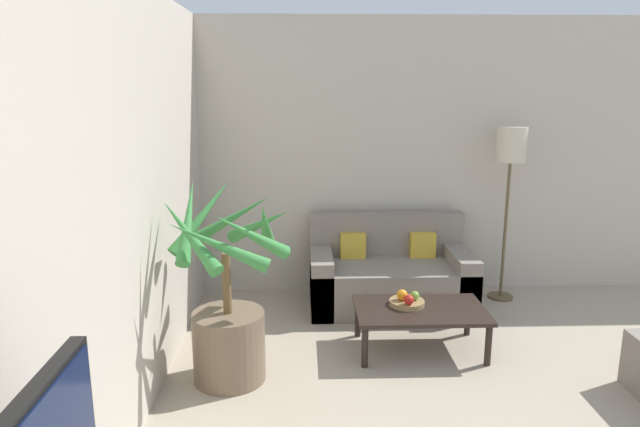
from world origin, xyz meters
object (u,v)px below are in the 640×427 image
Objects in this scene: potted_palm at (228,313)px; floor_lamp at (511,156)px; coffee_table at (420,313)px; orange_fruit at (402,295)px; apple_red at (409,300)px; fruit_bowl at (407,303)px; sofa_loveseat at (389,276)px; apple_green at (415,296)px.

potted_palm is 0.86× the size of floor_lamp.
coffee_table is 11.69× the size of orange_fruit.
floor_lamp is 1.83m from orange_fruit.
potted_palm is 1.40m from apple_red.
potted_palm is 1.44m from fruit_bowl.
floor_lamp is at bearing 41.11° from orange_fruit.
floor_lamp is (1.13, 0.13, 1.12)m from sofa_loveseat.
apple_green is at bearing 18.90° from potted_palm.
floor_lamp is 1.86m from apple_red.
fruit_bowl is at bearing 19.39° from potted_palm.
orange_fruit is at bearing -138.89° from floor_lamp.
sofa_loveseat is (1.35, 1.37, -0.22)m from potted_palm.
sofa_loveseat is 20.97× the size of apple_green.
apple_red is (-0.00, -0.98, 0.15)m from sofa_loveseat.
orange_fruit is at bearing 111.09° from apple_red.
potted_palm is 20.10× the size of apple_green.
potted_palm reaches higher than sofa_loveseat.
fruit_bowl is (-1.13, -1.03, -1.03)m from floor_lamp.
potted_palm is at bearing -163.98° from apple_red.
apple_green reaches higher than fruit_bowl.
coffee_table is at bearing -36.06° from fruit_bowl.
sofa_loveseat is 1.00m from apple_red.
orange_fruit is (-0.04, 0.09, 0.00)m from apple_red.
apple_red reaches higher than coffee_table.
apple_green is at bearing -86.10° from sofa_loveseat.
sofa_loveseat is 0.97m from coffee_table.
fruit_bowl is at bearing -90.13° from sofa_loveseat.
floor_lamp is 6.04× the size of fruit_bowl.
potted_palm is 0.96× the size of sofa_loveseat.
apple_red is at bearing -123.86° from apple_green.
apple_red is (-1.13, -1.12, -0.97)m from floor_lamp.
sofa_loveseat is 0.89× the size of floor_lamp.
coffee_table is (0.09, -0.97, 0.03)m from sofa_loveseat.
fruit_bowl is 3.58× the size of apple_red.
floor_lamp is at bearing 43.64° from apple_green.
orange_fruit is (-0.13, 0.08, 0.12)m from coffee_table.
floor_lamp reaches higher than orange_fruit.
apple_red is at bearing -91.41° from fruit_bowl.
potted_palm is 1.49m from apple_green.
fruit_bowl reaches higher than coffee_table.
sofa_loveseat is at bearing 93.90° from apple_green.
coffee_table is at bearing -133.37° from floor_lamp.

